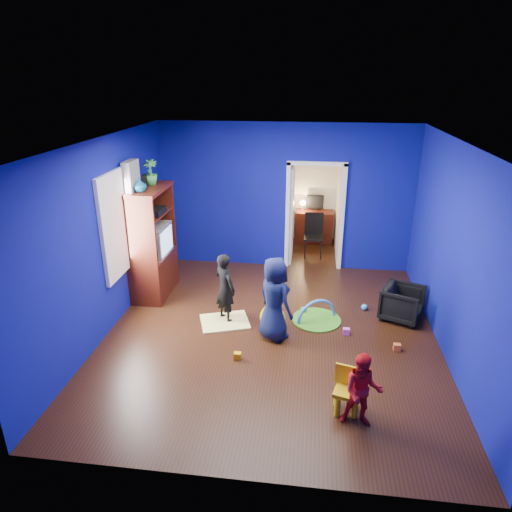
# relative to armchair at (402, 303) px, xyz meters

# --- Properties ---
(floor) EXTENTS (5.00, 5.50, 0.01)m
(floor) POSITION_rel_armchair_xyz_m (-2.06, -0.75, -0.28)
(floor) COLOR black
(floor) RESTS_ON ground
(ceiling) EXTENTS (5.00, 5.50, 0.01)m
(ceiling) POSITION_rel_armchair_xyz_m (-2.06, -0.75, 2.62)
(ceiling) COLOR white
(ceiling) RESTS_ON wall_back
(wall_back) EXTENTS (5.00, 0.02, 2.90)m
(wall_back) POSITION_rel_armchair_xyz_m (-2.06, 2.00, 1.17)
(wall_back) COLOR navy
(wall_back) RESTS_ON floor
(wall_front) EXTENTS (5.00, 0.02, 2.90)m
(wall_front) POSITION_rel_armchair_xyz_m (-2.06, -3.50, 1.17)
(wall_front) COLOR navy
(wall_front) RESTS_ON floor
(wall_left) EXTENTS (0.02, 5.50, 2.90)m
(wall_left) POSITION_rel_armchair_xyz_m (-4.56, -0.75, 1.17)
(wall_left) COLOR navy
(wall_left) RESTS_ON floor
(wall_right) EXTENTS (0.02, 5.50, 2.90)m
(wall_right) POSITION_rel_armchair_xyz_m (0.44, -0.75, 1.17)
(wall_right) COLOR navy
(wall_right) RESTS_ON floor
(alcove) EXTENTS (1.00, 1.75, 2.50)m
(alcove) POSITION_rel_armchair_xyz_m (-1.46, 2.88, 0.97)
(alcove) COLOR silver
(alcove) RESTS_ON floor
(armchair) EXTENTS (0.81, 0.80, 0.57)m
(armchair) POSITION_rel_armchair_xyz_m (0.00, 0.00, 0.00)
(armchair) COLOR black
(armchair) RESTS_ON floor
(child_black) EXTENTS (0.50, 0.48, 1.15)m
(child_black) POSITION_rel_armchair_xyz_m (-2.83, -0.40, 0.29)
(child_black) COLOR black
(child_black) RESTS_ON floor
(child_navy) EXTENTS (0.74, 0.74, 1.29)m
(child_navy) POSITION_rel_armchair_xyz_m (-2.01, -0.82, 0.36)
(child_navy) COLOR #0E1034
(child_navy) RESTS_ON floor
(toddler_red) EXTENTS (0.46, 0.36, 0.91)m
(toddler_red) POSITION_rel_armchair_xyz_m (-0.86, -2.55, 0.17)
(toddler_red) COLOR red
(toddler_red) RESTS_ON floor
(vase) EXTENTS (0.28, 0.28, 0.22)m
(vase) POSITION_rel_armchair_xyz_m (-4.28, 0.11, 1.79)
(vase) COLOR #0C4B60
(vase) RESTS_ON tv_armoire
(potted_plant) EXTENTS (0.26, 0.26, 0.43)m
(potted_plant) POSITION_rel_armchair_xyz_m (-4.28, 0.63, 1.89)
(potted_plant) COLOR #338E3D
(potted_plant) RESTS_ON tv_armoire
(tv_armoire) EXTENTS (0.58, 1.14, 1.96)m
(tv_armoire) POSITION_rel_armchair_xyz_m (-4.28, 0.41, 0.70)
(tv_armoire) COLOR #391609
(tv_armoire) RESTS_ON floor
(crt_tv) EXTENTS (0.46, 0.70, 0.54)m
(crt_tv) POSITION_rel_armchair_xyz_m (-4.24, 0.41, 0.74)
(crt_tv) COLOR silver
(crt_tv) RESTS_ON tv_armoire
(yellow_blanket) EXTENTS (0.91, 0.81, 0.03)m
(yellow_blanket) POSITION_rel_armchair_xyz_m (-2.83, -0.50, -0.27)
(yellow_blanket) COLOR #F2E07A
(yellow_blanket) RESTS_ON floor
(hopper_ball) EXTENTS (0.40, 0.40, 0.40)m
(hopper_ball) POSITION_rel_armchair_xyz_m (-2.06, -0.57, -0.08)
(hopper_ball) COLOR yellow
(hopper_ball) RESTS_ON floor
(kid_chair) EXTENTS (0.34, 0.34, 0.50)m
(kid_chair) POSITION_rel_armchair_xyz_m (-1.01, -2.35, -0.03)
(kid_chair) COLOR yellow
(kid_chair) RESTS_ON floor
(play_mat) EXTENTS (0.79, 0.79, 0.02)m
(play_mat) POSITION_rel_armchair_xyz_m (-1.37, -0.23, -0.27)
(play_mat) COLOR #4CA625
(play_mat) RESTS_ON floor
(toy_arch) EXTENTS (0.64, 0.41, 0.72)m
(toy_arch) POSITION_rel_armchair_xyz_m (-1.37, -0.23, -0.26)
(toy_arch) COLOR #3F8CD8
(toy_arch) RESTS_ON floor
(window_left) EXTENTS (0.03, 0.95, 1.55)m
(window_left) POSITION_rel_armchair_xyz_m (-4.55, -0.40, 1.27)
(window_left) COLOR white
(window_left) RESTS_ON wall_left
(curtain) EXTENTS (0.14, 0.42, 2.40)m
(curtain) POSITION_rel_armchair_xyz_m (-4.43, 0.15, 0.97)
(curtain) COLOR slate
(curtain) RESTS_ON floor
(doorway) EXTENTS (1.16, 0.10, 2.10)m
(doorway) POSITION_rel_armchair_xyz_m (-1.46, 2.00, 0.77)
(doorway) COLOR white
(doorway) RESTS_ON floor
(study_desk) EXTENTS (0.88, 0.44, 0.75)m
(study_desk) POSITION_rel_armchair_xyz_m (-1.46, 3.51, 0.09)
(study_desk) COLOR #3D140A
(study_desk) RESTS_ON floor
(desk_monitor) EXTENTS (0.40, 0.05, 0.32)m
(desk_monitor) POSITION_rel_armchair_xyz_m (-1.46, 3.63, 0.67)
(desk_monitor) COLOR black
(desk_monitor) RESTS_ON study_desk
(desk_lamp) EXTENTS (0.14, 0.14, 0.14)m
(desk_lamp) POSITION_rel_armchair_xyz_m (-1.74, 3.57, 0.65)
(desk_lamp) COLOR #FFD88C
(desk_lamp) RESTS_ON study_desk
(folding_chair) EXTENTS (0.40, 0.40, 0.92)m
(folding_chair) POSITION_rel_armchair_xyz_m (-1.46, 2.55, 0.18)
(folding_chair) COLOR black
(folding_chair) RESTS_ON floor
(book_shelf) EXTENTS (0.88, 0.24, 0.04)m
(book_shelf) POSITION_rel_armchair_xyz_m (-1.46, 3.62, 1.74)
(book_shelf) COLOR white
(book_shelf) RESTS_ON study_desk
(toy_0) EXTENTS (0.10, 0.08, 0.10)m
(toy_0) POSITION_rel_armchair_xyz_m (-0.20, -0.95, -0.23)
(toy_0) COLOR orange
(toy_0) RESTS_ON floor
(toy_1) EXTENTS (0.11, 0.11, 0.11)m
(toy_1) POSITION_rel_armchair_xyz_m (-0.56, 0.22, -0.23)
(toy_1) COLOR #2795E2
(toy_1) RESTS_ON floor
(toy_2) EXTENTS (0.10, 0.08, 0.10)m
(toy_2) POSITION_rel_armchair_xyz_m (-2.46, -1.47, -0.23)
(toy_2) COLOR orange
(toy_2) RESTS_ON floor
(toy_3) EXTENTS (0.11, 0.11, 0.11)m
(toy_3) POSITION_rel_armchair_xyz_m (-1.59, -0.00, -0.23)
(toy_3) COLOR green
(toy_3) RESTS_ON floor
(toy_4) EXTENTS (0.10, 0.08, 0.10)m
(toy_4) POSITION_rel_armchair_xyz_m (-0.91, -0.61, -0.23)
(toy_4) COLOR #DD53CA
(toy_4) RESTS_ON floor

